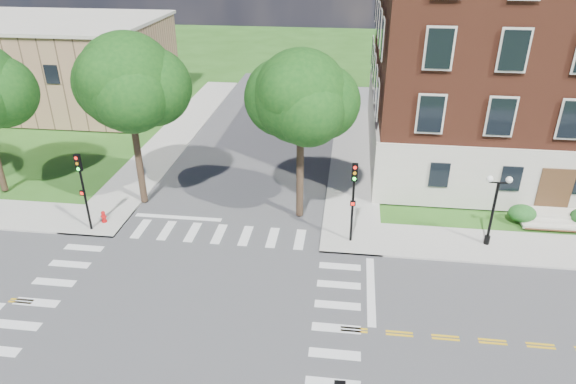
# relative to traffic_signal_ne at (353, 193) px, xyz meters

# --- Properties ---
(ground) EXTENTS (160.00, 160.00, 0.00)m
(ground) POSITION_rel_traffic_signal_ne_xyz_m (-7.70, -7.31, -3.19)
(ground) COLOR #275016
(ground) RESTS_ON ground
(road_ew) EXTENTS (90.00, 12.00, 0.01)m
(road_ew) POSITION_rel_traffic_signal_ne_xyz_m (-7.70, -7.31, -3.18)
(road_ew) COLOR #3D3D3F
(road_ew) RESTS_ON ground
(road_ns) EXTENTS (12.00, 90.00, 0.01)m
(road_ns) POSITION_rel_traffic_signal_ne_xyz_m (-7.70, -7.31, -3.18)
(road_ns) COLOR #3D3D3F
(road_ns) RESTS_ON ground
(sidewalk_ne) EXTENTS (34.00, 34.00, 0.12)m
(sidewalk_ne) POSITION_rel_traffic_signal_ne_xyz_m (7.67, 8.06, -3.13)
(sidewalk_ne) COLOR #9E9B93
(sidewalk_ne) RESTS_ON ground
(sidewalk_nw) EXTENTS (34.00, 34.00, 0.12)m
(sidewalk_nw) POSITION_rel_traffic_signal_ne_xyz_m (-23.08, 8.06, -3.13)
(sidewalk_nw) COLOR #9E9B93
(sidewalk_nw) RESTS_ON ground
(crosswalk_east) EXTENTS (2.20, 10.20, 0.02)m
(crosswalk_east) POSITION_rel_traffic_signal_ne_xyz_m (-0.50, -7.31, -3.19)
(crosswalk_east) COLOR silver
(crosswalk_east) RESTS_ON ground
(stop_bar_east) EXTENTS (0.40, 5.50, 0.00)m
(stop_bar_east) POSITION_rel_traffic_signal_ne_xyz_m (1.10, -4.31, -3.19)
(stop_bar_east) COLOR silver
(stop_bar_east) RESTS_ON ground
(secondary_building) EXTENTS (20.40, 15.40, 8.30)m
(secondary_building) POSITION_rel_traffic_signal_ne_xyz_m (-29.70, 22.69, 1.09)
(secondary_building) COLOR #9A7355
(secondary_building) RESTS_ON ground
(tree_c) EXTENTS (5.85, 5.85, 10.86)m
(tree_c) POSITION_rel_traffic_signal_ne_xyz_m (-13.52, 3.15, 4.84)
(tree_c) COLOR #312518
(tree_c) RESTS_ON ground
(tree_d) EXTENTS (5.36, 5.36, 10.27)m
(tree_d) POSITION_rel_traffic_signal_ne_xyz_m (-3.21, 2.61, 4.49)
(tree_d) COLOR #312518
(tree_d) RESTS_ON ground
(traffic_signal_ne) EXTENTS (0.33, 0.37, 4.80)m
(traffic_signal_ne) POSITION_rel_traffic_signal_ne_xyz_m (0.00, 0.00, 0.00)
(traffic_signal_ne) COLOR black
(traffic_signal_ne) RESTS_ON ground
(traffic_signal_nw) EXTENTS (0.36, 0.41, 4.80)m
(traffic_signal_nw) POSITION_rel_traffic_signal_ne_xyz_m (-15.35, -0.66, 0.00)
(traffic_signal_nw) COLOR black
(traffic_signal_nw) RESTS_ON ground
(twin_lamp_west) EXTENTS (1.36, 0.36, 4.23)m
(twin_lamp_west) POSITION_rel_traffic_signal_ne_xyz_m (7.67, 0.62, -0.66)
(twin_lamp_west) COLOR black
(twin_lamp_west) RESTS_ON ground
(fire_hydrant) EXTENTS (0.35, 0.35, 0.75)m
(fire_hydrant) POSITION_rel_traffic_signal_ne_xyz_m (-14.94, 0.23, -2.72)
(fire_hydrant) COLOR #B30D0F
(fire_hydrant) RESTS_ON ground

